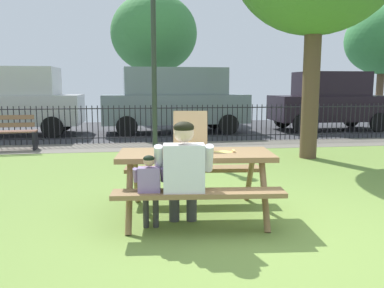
# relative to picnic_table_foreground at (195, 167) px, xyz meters

# --- Properties ---
(ground) EXTENTS (28.00, 10.86, 0.02)m
(ground) POSITION_rel_picnic_table_foreground_xyz_m (0.61, 0.66, -0.61)
(ground) COLOR olive
(cobblestone_walkway) EXTENTS (28.00, 1.40, 0.01)m
(cobblestone_walkway) POSITION_rel_picnic_table_foreground_xyz_m (0.61, 5.39, -0.60)
(cobblestone_walkway) COLOR slate
(street_asphalt) EXTENTS (28.00, 6.12, 0.01)m
(street_asphalt) POSITION_rel_picnic_table_foreground_xyz_m (0.61, 9.15, -0.60)
(street_asphalt) COLOR #38383D
(picnic_table_foreground) EXTENTS (1.92, 1.63, 0.79)m
(picnic_table_foreground) POSITION_rel_picnic_table_foreground_xyz_m (0.00, 0.00, 0.00)
(picnic_table_foreground) COLOR olive
(picnic_table_foreground) RESTS_ON ground
(pizza_box_open) EXTENTS (0.47, 0.51, 0.47)m
(pizza_box_open) POSITION_rel_picnic_table_foreground_xyz_m (-0.05, 0.10, 0.26)
(pizza_box_open) COLOR tan
(pizza_box_open) RESTS_ON picnic_table_foreground
(pizza_slice_on_table) EXTENTS (0.26, 0.18, 0.02)m
(pizza_slice_on_table) POSITION_rel_picnic_table_foreground_xyz_m (0.37, -0.01, 0.18)
(pizza_slice_on_table) COLOR #E8D260
(pizza_slice_on_table) RESTS_ON picnic_table_foreground
(adult_at_table) EXTENTS (0.63, 0.61, 1.19)m
(adult_at_table) POSITION_rel_picnic_table_foreground_xyz_m (-0.20, -0.49, 0.06)
(adult_at_table) COLOR #414141
(adult_at_table) RESTS_ON ground
(child_at_table) EXTENTS (0.34, 0.33, 0.85)m
(child_at_table) POSITION_rel_picnic_table_foreground_xyz_m (-0.56, -0.48, -0.08)
(child_at_table) COLOR #353535
(child_at_table) RESTS_ON ground
(iron_fence_streetside) EXTENTS (20.47, 0.03, 1.01)m
(iron_fence_streetside) POSITION_rel_picnic_table_foreground_xyz_m (0.61, 6.09, -0.08)
(iron_fence_streetside) COLOR black
(iron_fence_streetside) RESTS_ON ground
(park_bench_left) EXTENTS (1.63, 0.58, 0.85)m
(park_bench_left) POSITION_rel_picnic_table_foreground_xyz_m (-3.89, 5.25, -0.18)
(park_bench_left) COLOR brown
(park_bench_left) RESTS_ON ground
(lamp_post_walkway) EXTENTS (0.28, 0.28, 3.97)m
(lamp_post_walkway) POSITION_rel_picnic_table_foreground_xyz_m (-0.26, 4.83, 1.83)
(lamp_post_walkway) COLOR #2D382D
(lamp_post_walkway) RESTS_ON ground
(parked_car_far_left) EXTENTS (4.62, 1.99, 2.08)m
(parked_car_far_left) POSITION_rel_picnic_table_foreground_xyz_m (-4.70, 8.22, 0.50)
(parked_car_far_left) COLOR #BCBCBB
(parked_car_far_left) RESTS_ON ground
(parked_car_left) EXTENTS (4.69, 2.15, 2.08)m
(parked_car_left) POSITION_rel_picnic_table_foreground_xyz_m (0.53, 8.22, 0.50)
(parked_car_left) COLOR slate
(parked_car_left) RESTS_ON ground
(parked_car_center) EXTENTS (3.90, 1.83, 1.98)m
(parked_car_center) POSITION_rel_picnic_table_foreground_xyz_m (5.87, 8.22, 0.41)
(parked_car_center) COLOR black
(parked_car_center) RESTS_ON ground
(far_tree_midleft) EXTENTS (3.79, 3.79, 5.49)m
(far_tree_midleft) POSITION_rel_picnic_table_foreground_xyz_m (0.14, 13.39, 3.17)
(far_tree_midleft) COLOR brown
(far_tree_midleft) RESTS_ON ground
(far_tree_center) EXTENTS (3.56, 3.56, 5.26)m
(far_tree_center) POSITION_rel_picnic_table_foreground_xyz_m (11.09, 13.39, 3.04)
(far_tree_center) COLOR brown
(far_tree_center) RESTS_ON ground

